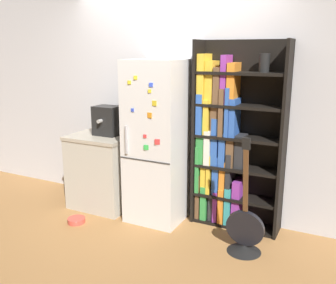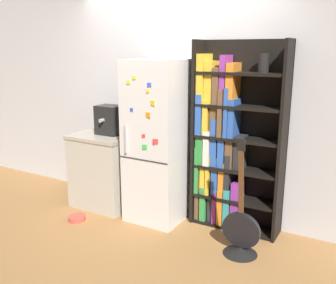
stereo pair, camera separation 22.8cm
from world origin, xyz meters
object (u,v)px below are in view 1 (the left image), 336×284
object	(u,v)px
refrigerator	(159,141)
pet_bowl	(76,220)
espresso_machine	(107,121)
bookshelf	(227,142)
guitar	(245,236)

from	to	relation	value
refrigerator	pet_bowl	bearing A→B (deg)	-142.77
refrigerator	espresso_machine	bearing A→B (deg)	178.41
refrigerator	bookshelf	world-z (taller)	bookshelf
bookshelf	espresso_machine	bearing A→B (deg)	-173.07
bookshelf	guitar	xyz separation A→B (m)	(0.37, -0.53, -0.75)
bookshelf	espresso_machine	distance (m)	1.44
guitar	pet_bowl	world-z (taller)	guitar
espresso_machine	pet_bowl	distance (m)	1.19
espresso_machine	guitar	size ratio (longest dim) A/B	0.30
bookshelf	guitar	world-z (taller)	bookshelf
bookshelf	pet_bowl	distance (m)	1.88
guitar	refrigerator	bearing A→B (deg)	162.80
espresso_machine	pet_bowl	size ratio (longest dim) A/B	1.75
refrigerator	guitar	world-z (taller)	refrigerator
refrigerator	espresso_machine	world-z (taller)	refrigerator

